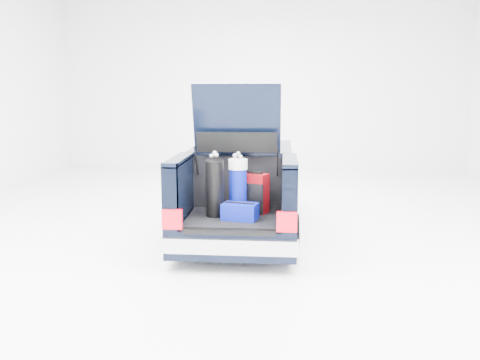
# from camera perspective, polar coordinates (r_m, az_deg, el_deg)

# --- Properties ---
(ground) EXTENTS (14.00, 14.00, 0.00)m
(ground) POSITION_cam_1_polar(r_m,az_deg,el_deg) (8.78, 0.28, -5.59)
(ground) COLOR white
(ground) RESTS_ON ground
(car) EXTENTS (1.87, 4.65, 2.47)m
(car) POSITION_cam_1_polar(r_m,az_deg,el_deg) (8.73, 0.34, -1.14)
(car) COLOR black
(car) RESTS_ON ground
(red_suitcase) EXTENTS (0.43, 0.38, 0.61)m
(red_suitcase) POSITION_cam_1_polar(r_m,az_deg,el_deg) (7.38, 1.66, -1.52)
(red_suitcase) COLOR #650307
(red_suitcase) RESTS_ON car
(black_golf_bag) EXTENTS (0.29, 0.40, 0.93)m
(black_golf_bag) POSITION_cam_1_polar(r_m,az_deg,el_deg) (7.11, -2.86, -0.89)
(black_golf_bag) COLOR black
(black_golf_bag) RESTS_ON car
(blue_golf_bag) EXTENTS (0.35, 0.35, 0.91)m
(blue_golf_bag) POSITION_cam_1_polar(r_m,az_deg,el_deg) (7.28, -0.23, -0.67)
(blue_golf_bag) COLOR black
(blue_golf_bag) RESTS_ON car
(blue_duffel) EXTENTS (0.53, 0.40, 0.25)m
(blue_duffel) POSITION_cam_1_polar(r_m,az_deg,el_deg) (7.03, 0.00, -3.55)
(blue_duffel) COLOR #050E7F
(blue_duffel) RESTS_ON car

